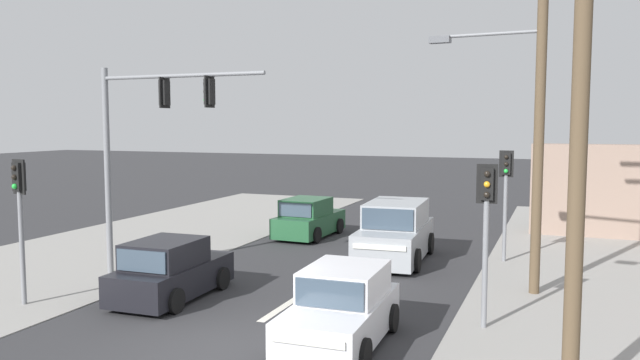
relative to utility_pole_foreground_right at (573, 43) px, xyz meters
name	(u,v)px	position (x,y,z in m)	size (l,w,h in m)	color
ground_plane	(219,349)	(-6.26, 0.19, -5.61)	(140.00, 140.00, 0.00)	#303033
lane_dash_mid	(283,307)	(-6.26, 3.19, -5.60)	(0.20, 2.40, 0.01)	silver
lane_dash_far	(349,264)	(-6.26, 8.19, -5.60)	(0.20, 2.40, 0.01)	silver
kerb_left_verge	(43,268)	(-14.76, 4.19, -5.60)	(8.00, 40.00, 0.02)	gray
utility_pole_foreground_right	(573,43)	(0.00, 0.00, 0.00)	(3.78, 0.48, 10.48)	brown
utility_pole_midground_right	(534,99)	(-0.81, 6.66, -0.58)	(3.78, 0.49, 9.33)	brown
traffic_signal_mast	(142,133)	(-11.14, 4.41, -1.46)	(5.29, 0.49, 6.00)	slate
pedestal_signal_right_kerb	(486,218)	(-1.56, 3.36, -3.19)	(0.44, 0.30, 3.56)	slate
pedestal_signal_left_kerb	(20,207)	(-12.21, 1.06, -3.19)	(0.44, 0.30, 3.56)	slate
pedestal_signal_far_median	(506,187)	(-1.74, 10.23, -3.19)	(0.44, 0.29, 3.56)	slate
suv_oncoming_near	(395,233)	(-5.05, 9.22, -4.72)	(2.25, 4.63, 1.90)	#A3A8AD
hatchback_crossing_left	(341,309)	(-4.12, 1.38, -4.91)	(1.86, 3.68, 1.53)	silver
hatchback_oncoming_mid	(170,271)	(-9.21, 2.85, -4.91)	(1.85, 3.68, 1.53)	black
hatchback_kerbside_parked	(309,219)	(-9.23, 12.03, -4.91)	(1.90, 3.70, 1.53)	#235633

